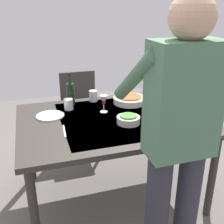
{
  "coord_description": "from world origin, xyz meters",
  "views": [
    {
      "loc": [
        0.61,
        1.94,
        1.64
      ],
      "look_at": [
        0.0,
        0.0,
        0.82
      ],
      "focal_mm": 43.53,
      "sensor_mm": 36.0,
      "label": 1
    }
  ],
  "objects_px": {
    "water_cup_far_left": "(93,96)",
    "dinner_plate_near": "(50,116)",
    "wine_glass_left": "(174,113)",
    "dining_table": "(112,125)",
    "side_bowl_salad": "(128,119)",
    "water_cup_near_right": "(186,129)",
    "person_server": "(178,138)",
    "wine_glass_right": "(104,101)",
    "water_cup_near_left": "(68,104)",
    "serving_bowl_pasta": "(129,100)",
    "dinner_plate_far": "(162,105)",
    "chair_near": "(80,107)",
    "wine_bottle": "(71,93)"
  },
  "relations": [
    {
      "from": "water_cup_near_left",
      "to": "water_cup_near_right",
      "type": "relative_size",
      "value": 0.93
    },
    {
      "from": "person_server",
      "to": "wine_glass_right",
      "type": "relative_size",
      "value": 11.19
    },
    {
      "from": "water_cup_near_left",
      "to": "side_bowl_salad",
      "type": "height_order",
      "value": "water_cup_near_left"
    },
    {
      "from": "person_server",
      "to": "dinner_plate_near",
      "type": "distance_m",
      "value": 1.17
    },
    {
      "from": "chair_near",
      "to": "water_cup_far_left",
      "type": "relative_size",
      "value": 8.81
    },
    {
      "from": "water_cup_near_left",
      "to": "water_cup_far_left",
      "type": "height_order",
      "value": "water_cup_far_left"
    },
    {
      "from": "person_server",
      "to": "wine_glass_left",
      "type": "relative_size",
      "value": 11.19
    },
    {
      "from": "wine_glass_left",
      "to": "dinner_plate_near",
      "type": "distance_m",
      "value": 1.0
    },
    {
      "from": "dining_table",
      "to": "water_cup_near_right",
      "type": "xyz_separation_m",
      "value": [
        -0.4,
        0.46,
        0.12
      ]
    },
    {
      "from": "chair_near",
      "to": "person_server",
      "type": "bearing_deg",
      "value": 96.82
    },
    {
      "from": "person_server",
      "to": "water_cup_near_right",
      "type": "bearing_deg",
      "value": -129.34
    },
    {
      "from": "person_server",
      "to": "serving_bowl_pasta",
      "type": "xyz_separation_m",
      "value": [
        -0.14,
        -1.09,
        -0.16
      ]
    },
    {
      "from": "wine_glass_right",
      "to": "water_cup_far_left",
      "type": "bearing_deg",
      "value": -86.83
    },
    {
      "from": "wine_glass_left",
      "to": "dinner_plate_near",
      "type": "height_order",
      "value": "wine_glass_left"
    },
    {
      "from": "wine_glass_left",
      "to": "serving_bowl_pasta",
      "type": "xyz_separation_m",
      "value": [
        0.14,
        -0.58,
        -0.07
      ]
    },
    {
      "from": "chair_near",
      "to": "water_cup_far_left",
      "type": "bearing_deg",
      "value": 95.04
    },
    {
      "from": "water_cup_far_left",
      "to": "water_cup_near_right",
      "type": "bearing_deg",
      "value": 116.39
    },
    {
      "from": "dining_table",
      "to": "dinner_plate_far",
      "type": "bearing_deg",
      "value": -165.6
    },
    {
      "from": "wine_glass_right",
      "to": "water_cup_near_left",
      "type": "distance_m",
      "value": 0.32
    },
    {
      "from": "chair_near",
      "to": "side_bowl_salad",
      "type": "height_order",
      "value": "chair_near"
    },
    {
      "from": "dinner_plate_far",
      "to": "dining_table",
      "type": "bearing_deg",
      "value": 14.4
    },
    {
      "from": "chair_near",
      "to": "water_cup_near_left",
      "type": "bearing_deg",
      "value": 71.19
    },
    {
      "from": "serving_bowl_pasta",
      "to": "dinner_plate_far",
      "type": "xyz_separation_m",
      "value": [
        -0.26,
        0.15,
        -0.03
      ]
    },
    {
      "from": "chair_near",
      "to": "water_cup_near_left",
      "type": "distance_m",
      "value": 0.73
    },
    {
      "from": "wine_bottle",
      "to": "water_cup_near_right",
      "type": "xyz_separation_m",
      "value": [
        -0.66,
        0.87,
        -0.06
      ]
    },
    {
      "from": "wine_glass_right",
      "to": "water_cup_near_left",
      "type": "relative_size",
      "value": 1.55
    },
    {
      "from": "wine_glass_right",
      "to": "serving_bowl_pasta",
      "type": "relative_size",
      "value": 0.5
    },
    {
      "from": "water_cup_far_left",
      "to": "dinner_plate_near",
      "type": "distance_m",
      "value": 0.51
    },
    {
      "from": "dining_table",
      "to": "dinner_plate_near",
      "type": "distance_m",
      "value": 0.52
    },
    {
      "from": "wine_glass_right",
      "to": "serving_bowl_pasta",
      "type": "distance_m",
      "value": 0.34
    },
    {
      "from": "wine_bottle",
      "to": "water_cup_near_right",
      "type": "distance_m",
      "value": 1.1
    },
    {
      "from": "water_cup_far_left",
      "to": "dinner_plate_near",
      "type": "bearing_deg",
      "value": 31.01
    },
    {
      "from": "wine_glass_right",
      "to": "chair_near",
      "type": "bearing_deg",
      "value": -85.68
    },
    {
      "from": "water_cup_near_right",
      "to": "dinner_plate_far",
      "type": "bearing_deg",
      "value": -102.03
    },
    {
      "from": "chair_near",
      "to": "dinner_plate_near",
      "type": "distance_m",
      "value": 0.88
    },
    {
      "from": "serving_bowl_pasta",
      "to": "side_bowl_salad",
      "type": "height_order",
      "value": "same"
    },
    {
      "from": "dinner_plate_near",
      "to": "dinner_plate_far",
      "type": "distance_m",
      "value": 1.01
    },
    {
      "from": "dining_table",
      "to": "side_bowl_salad",
      "type": "relative_size",
      "value": 8.31
    },
    {
      "from": "dining_table",
      "to": "wine_glass_right",
      "type": "relative_size",
      "value": 9.91
    },
    {
      "from": "wine_glass_right",
      "to": "dinner_plate_far",
      "type": "height_order",
      "value": "wine_glass_right"
    },
    {
      "from": "water_cup_near_left",
      "to": "serving_bowl_pasta",
      "type": "bearing_deg",
      "value": 179.63
    },
    {
      "from": "person_server",
      "to": "water_cup_far_left",
      "type": "relative_size",
      "value": 16.35
    },
    {
      "from": "wine_glass_left",
      "to": "water_cup_near_left",
      "type": "bearing_deg",
      "value": -39.46
    },
    {
      "from": "dinner_plate_near",
      "to": "dinner_plate_far",
      "type": "xyz_separation_m",
      "value": [
        -1.0,
        0.04,
        0.0
      ]
    },
    {
      "from": "wine_glass_left",
      "to": "water_cup_near_left",
      "type": "relative_size",
      "value": 1.55
    },
    {
      "from": "water_cup_far_left",
      "to": "serving_bowl_pasta",
      "type": "xyz_separation_m",
      "value": [
        -0.31,
        0.15,
        -0.02
      ]
    },
    {
      "from": "water_cup_near_right",
      "to": "side_bowl_salad",
      "type": "height_order",
      "value": "water_cup_near_right"
    },
    {
      "from": "dining_table",
      "to": "person_server",
      "type": "relative_size",
      "value": 0.89
    },
    {
      "from": "chair_near",
      "to": "water_cup_near_right",
      "type": "xyz_separation_m",
      "value": [
        -0.49,
        1.39,
        0.29
      ]
    },
    {
      "from": "water_cup_near_left",
      "to": "wine_bottle",
      "type": "bearing_deg",
      "value": -109.18
    }
  ]
}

